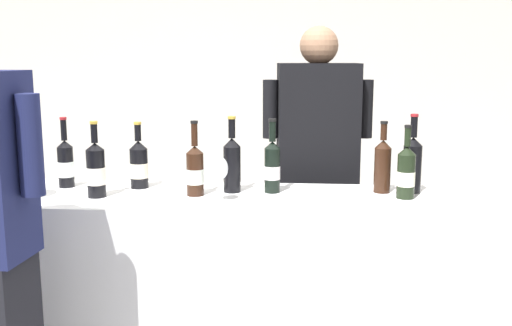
{
  "coord_description": "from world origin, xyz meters",
  "views": [
    {
      "loc": [
        0.41,
        -2.55,
        1.58
      ],
      "look_at": [
        0.2,
        0.0,
        1.12
      ],
      "focal_mm": 41.65,
      "sensor_mm": 36.0,
      "label": 1
    }
  ],
  "objects_px": {
    "wine_bottle_3": "(412,163)",
    "wine_bottle_8": "(66,163)",
    "wine_bottle_2": "(139,164)",
    "wine_bottle_7": "(232,163)",
    "wine_glass": "(220,170)",
    "ice_bucket": "(12,176)",
    "person_server": "(316,194)",
    "wine_bottle_1": "(272,166)",
    "wine_bottle_6": "(406,172)",
    "wine_bottle_0": "(195,170)",
    "wine_bottle_5": "(96,170)",
    "wine_bottle_4": "(383,164)"
  },
  "relations": [
    {
      "from": "wine_bottle_6",
      "to": "ice_bucket",
      "type": "bearing_deg",
      "value": -174.86
    },
    {
      "from": "ice_bucket",
      "to": "person_server",
      "type": "xyz_separation_m",
      "value": [
        1.33,
        0.71,
        -0.22
      ]
    },
    {
      "from": "wine_bottle_0",
      "to": "person_server",
      "type": "distance_m",
      "value": 0.83
    },
    {
      "from": "wine_bottle_3",
      "to": "wine_bottle_6",
      "type": "relative_size",
      "value": 1.11
    },
    {
      "from": "wine_bottle_1",
      "to": "wine_glass",
      "type": "xyz_separation_m",
      "value": [
        -0.21,
        -0.19,
        0.01
      ]
    },
    {
      "from": "wine_bottle_0",
      "to": "wine_bottle_2",
      "type": "xyz_separation_m",
      "value": [
        -0.29,
        0.13,
        -0.0
      ]
    },
    {
      "from": "ice_bucket",
      "to": "person_server",
      "type": "distance_m",
      "value": 1.52
    },
    {
      "from": "wine_bottle_5",
      "to": "wine_glass",
      "type": "distance_m",
      "value": 0.55
    },
    {
      "from": "wine_bottle_8",
      "to": "ice_bucket",
      "type": "height_order",
      "value": "wine_bottle_8"
    },
    {
      "from": "wine_bottle_8",
      "to": "wine_bottle_0",
      "type": "bearing_deg",
      "value": -10.93
    },
    {
      "from": "wine_bottle_3",
      "to": "wine_bottle_0",
      "type": "bearing_deg",
      "value": -171.5
    },
    {
      "from": "wine_bottle_2",
      "to": "ice_bucket",
      "type": "distance_m",
      "value": 0.55
    },
    {
      "from": "wine_bottle_1",
      "to": "wine_bottle_8",
      "type": "xyz_separation_m",
      "value": [
        -0.98,
        0.03,
        -0.01
      ]
    },
    {
      "from": "wine_bottle_6",
      "to": "person_server",
      "type": "relative_size",
      "value": 0.19
    },
    {
      "from": "wine_bottle_7",
      "to": "wine_glass",
      "type": "bearing_deg",
      "value": -99.19
    },
    {
      "from": "wine_bottle_8",
      "to": "wine_bottle_6",
      "type": "bearing_deg",
      "value": -3.57
    },
    {
      "from": "wine_bottle_1",
      "to": "wine_bottle_3",
      "type": "distance_m",
      "value": 0.63
    },
    {
      "from": "wine_bottle_1",
      "to": "wine_glass",
      "type": "bearing_deg",
      "value": -137.97
    },
    {
      "from": "ice_bucket",
      "to": "wine_bottle_8",
      "type": "bearing_deg",
      "value": 61.14
    },
    {
      "from": "wine_bottle_0",
      "to": "wine_bottle_6",
      "type": "distance_m",
      "value": 0.92
    },
    {
      "from": "wine_bottle_3",
      "to": "wine_bottle_6",
      "type": "bearing_deg",
      "value": -111.23
    },
    {
      "from": "wine_bottle_2",
      "to": "wine_bottle_5",
      "type": "relative_size",
      "value": 0.93
    },
    {
      "from": "wine_bottle_6",
      "to": "wine_bottle_0",
      "type": "bearing_deg",
      "value": -178.39
    },
    {
      "from": "wine_bottle_8",
      "to": "wine_bottle_2",
      "type": "bearing_deg",
      "value": 1.82
    },
    {
      "from": "wine_bottle_3",
      "to": "wine_bottle_8",
      "type": "bearing_deg",
      "value": -179.24
    },
    {
      "from": "wine_bottle_0",
      "to": "wine_bottle_1",
      "type": "relative_size",
      "value": 0.99
    },
    {
      "from": "wine_bottle_0",
      "to": "wine_bottle_3",
      "type": "relative_size",
      "value": 0.93
    },
    {
      "from": "wine_bottle_2",
      "to": "wine_bottle_8",
      "type": "height_order",
      "value": "wine_bottle_8"
    },
    {
      "from": "wine_bottle_2",
      "to": "wine_bottle_3",
      "type": "relative_size",
      "value": 0.87
    },
    {
      "from": "wine_bottle_2",
      "to": "ice_bucket",
      "type": "xyz_separation_m",
      "value": [
        -0.49,
        -0.26,
        -0.01
      ]
    },
    {
      "from": "wine_bottle_7",
      "to": "ice_bucket",
      "type": "xyz_separation_m",
      "value": [
        -0.93,
        -0.21,
        -0.04
      ]
    },
    {
      "from": "wine_bottle_8",
      "to": "wine_bottle_4",
      "type": "bearing_deg",
      "value": 0.34
    },
    {
      "from": "wine_bottle_5",
      "to": "wine_bottle_6",
      "type": "distance_m",
      "value": 1.35
    },
    {
      "from": "wine_bottle_0",
      "to": "wine_bottle_4",
      "type": "height_order",
      "value": "wine_bottle_0"
    },
    {
      "from": "wine_bottle_1",
      "to": "wine_bottle_6",
      "type": "xyz_separation_m",
      "value": [
        0.59,
        -0.07,
        -0.01
      ]
    },
    {
      "from": "wine_bottle_1",
      "to": "wine_glass",
      "type": "relative_size",
      "value": 1.74
    },
    {
      "from": "wine_bottle_0",
      "to": "person_server",
      "type": "height_order",
      "value": "person_server"
    },
    {
      "from": "wine_bottle_3",
      "to": "wine_bottle_7",
      "type": "bearing_deg",
      "value": -175.84
    },
    {
      "from": "wine_bottle_3",
      "to": "wine_bottle_4",
      "type": "height_order",
      "value": "wine_bottle_3"
    },
    {
      "from": "ice_bucket",
      "to": "person_server",
      "type": "bearing_deg",
      "value": 28.02
    },
    {
      "from": "wine_bottle_7",
      "to": "wine_glass",
      "type": "height_order",
      "value": "wine_bottle_7"
    },
    {
      "from": "ice_bucket",
      "to": "person_server",
      "type": "relative_size",
      "value": 0.11
    },
    {
      "from": "wine_bottle_3",
      "to": "wine_bottle_5",
      "type": "bearing_deg",
      "value": -171.59
    },
    {
      "from": "wine_bottle_3",
      "to": "wine_glass",
      "type": "height_order",
      "value": "wine_bottle_3"
    },
    {
      "from": "wine_bottle_8",
      "to": "ice_bucket",
      "type": "xyz_separation_m",
      "value": [
        -0.14,
        -0.25,
        -0.01
      ]
    },
    {
      "from": "wine_bottle_2",
      "to": "wine_bottle_8",
      "type": "bearing_deg",
      "value": -178.18
    },
    {
      "from": "wine_bottle_4",
      "to": "person_server",
      "type": "distance_m",
      "value": 0.59
    },
    {
      "from": "ice_bucket",
      "to": "wine_bottle_0",
      "type": "bearing_deg",
      "value": 9.28
    },
    {
      "from": "wine_bottle_2",
      "to": "wine_bottle_6",
      "type": "xyz_separation_m",
      "value": [
        1.21,
        -0.11,
        0.0
      ]
    },
    {
      "from": "wine_bottle_3",
      "to": "wine_bottle_8",
      "type": "distance_m",
      "value": 1.61
    }
  ]
}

